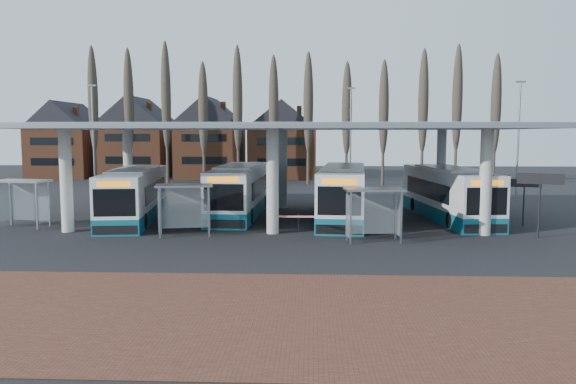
{
  "coord_description": "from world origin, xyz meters",
  "views": [
    {
      "loc": [
        2.25,
        -29.3,
        5.73
      ],
      "look_at": [
        0.69,
        7.0,
        1.92
      ],
      "focal_mm": 35.0,
      "sensor_mm": 36.0,
      "label": 1
    }
  ],
  "objects_px": {
    "bus_0": "(135,195)",
    "shelter_1": "(184,198)",
    "shelter_2": "(373,203)",
    "shelter_0": "(24,193)",
    "bus_2": "(343,194)",
    "bus_1": "(241,191)",
    "bus_3": "(447,194)"
  },
  "relations": [
    {
      "from": "shelter_0",
      "to": "shelter_2",
      "type": "xyz_separation_m",
      "value": [
        20.86,
        -3.84,
        -0.04
      ]
    },
    {
      "from": "bus_2",
      "to": "shelter_0",
      "type": "relative_size",
      "value": 3.96
    },
    {
      "from": "bus_0",
      "to": "bus_1",
      "type": "distance_m",
      "value": 7.2
    },
    {
      "from": "bus_3",
      "to": "shelter_1",
      "type": "bearing_deg",
      "value": -162.79
    },
    {
      "from": "shelter_2",
      "to": "shelter_0",
      "type": "bearing_deg",
      "value": 164.53
    },
    {
      "from": "bus_0",
      "to": "shelter_1",
      "type": "bearing_deg",
      "value": -58.28
    },
    {
      "from": "bus_3",
      "to": "shelter_0",
      "type": "height_order",
      "value": "bus_3"
    },
    {
      "from": "bus_1",
      "to": "shelter_1",
      "type": "bearing_deg",
      "value": -102.96
    },
    {
      "from": "bus_1",
      "to": "bus_3",
      "type": "relative_size",
      "value": 1.01
    },
    {
      "from": "bus_1",
      "to": "shelter_2",
      "type": "relative_size",
      "value": 4.02
    },
    {
      "from": "bus_1",
      "to": "bus_2",
      "type": "bearing_deg",
      "value": -11.21
    },
    {
      "from": "bus_2",
      "to": "bus_3",
      "type": "distance_m",
      "value": 7.06
    },
    {
      "from": "shelter_0",
      "to": "shelter_2",
      "type": "height_order",
      "value": "shelter_0"
    },
    {
      "from": "bus_0",
      "to": "bus_3",
      "type": "height_order",
      "value": "bus_3"
    },
    {
      "from": "bus_1",
      "to": "shelter_2",
      "type": "height_order",
      "value": "bus_1"
    },
    {
      "from": "bus_0",
      "to": "shelter_0",
      "type": "bearing_deg",
      "value": -159.21
    },
    {
      "from": "bus_3",
      "to": "shelter_0",
      "type": "bearing_deg",
      "value": -176.5
    },
    {
      "from": "bus_0",
      "to": "bus_3",
      "type": "distance_m",
      "value": 20.96
    },
    {
      "from": "bus_0",
      "to": "bus_1",
      "type": "relative_size",
      "value": 0.98
    },
    {
      "from": "bus_0",
      "to": "bus_2",
      "type": "relative_size",
      "value": 0.96
    },
    {
      "from": "bus_2",
      "to": "shelter_2",
      "type": "xyz_separation_m",
      "value": [
        1.15,
        -7.93,
        0.38
      ]
    },
    {
      "from": "bus_0",
      "to": "bus_2",
      "type": "distance_m",
      "value": 13.9
    },
    {
      "from": "bus_2",
      "to": "bus_0",
      "type": "bearing_deg",
      "value": -171.14
    },
    {
      "from": "bus_0",
      "to": "shelter_2",
      "type": "height_order",
      "value": "bus_0"
    },
    {
      "from": "shelter_0",
      "to": "bus_1",
      "type": "bearing_deg",
      "value": 32.72
    },
    {
      "from": "bus_1",
      "to": "shelter_2",
      "type": "distance_m",
      "value": 12.65
    },
    {
      "from": "bus_2",
      "to": "bus_3",
      "type": "relative_size",
      "value": 1.03
    },
    {
      "from": "bus_1",
      "to": "shelter_0",
      "type": "distance_m",
      "value": 13.82
    },
    {
      "from": "shelter_1",
      "to": "shelter_2",
      "type": "height_order",
      "value": "shelter_1"
    },
    {
      "from": "bus_0",
      "to": "bus_3",
      "type": "xyz_separation_m",
      "value": [
        20.91,
        1.42,
        0.02
      ]
    },
    {
      "from": "bus_1",
      "to": "shelter_1",
      "type": "height_order",
      "value": "bus_1"
    },
    {
      "from": "bus_0",
      "to": "shelter_0",
      "type": "xyz_separation_m",
      "value": [
        -5.84,
        -3.16,
        0.49
      ]
    }
  ]
}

